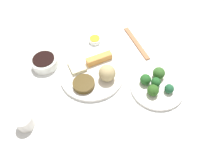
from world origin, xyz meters
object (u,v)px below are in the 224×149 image
Objects in this scene: main_plate at (92,74)px; soy_sauce_bowl at (45,62)px; broccoli_plate at (157,87)px; chopsticks_pair at (136,43)px; teacup at (25,122)px; sauce_ramekin_hot_mustard at (95,40)px.

main_plate is 2.40× the size of soy_sauce_bowl.
broccoli_plate is 1.93× the size of soy_sauce_bowl.
broccoli_plate reaches higher than chopsticks_pair.
teacup reaches higher than broccoli_plate.
main_plate is at bearing 88.48° from teacup.
chopsticks_pair is (0.21, 0.38, -0.02)m from soy_sauce_bowl.
teacup is 0.27× the size of chopsticks_pair.
soy_sauce_bowl reaches higher than chopsticks_pair.
broccoli_plate is 0.49m from soy_sauce_bowl.
teacup is at bearing -74.80° from sauce_ramekin_hot_mustard.
main_plate is 0.21m from soy_sauce_bowl.
teacup is (-0.01, -0.32, 0.02)m from main_plate.
teacup is at bearing -118.78° from broccoli_plate.
broccoli_plate is at bearing 28.75° from soy_sauce_bowl.
soy_sauce_bowl reaches higher than sauce_ramekin_hot_mustard.
sauce_ramekin_hot_mustard is 0.25× the size of chopsticks_pair.
main_plate is 4.77× the size of sauce_ramekin_hot_mustard.
sauce_ramekin_hot_mustard is at bearing 132.39° from main_plate.
teacup is at bearing -91.52° from main_plate.
sauce_ramekin_hot_mustard is at bearing 105.20° from teacup.
main_plate is 0.20m from sauce_ramekin_hot_mustard.
sauce_ramekin_hot_mustard is (-0.38, 0.02, 0.00)m from broccoli_plate.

